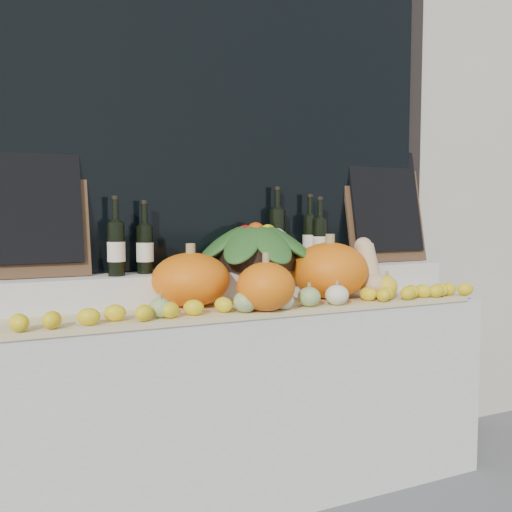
% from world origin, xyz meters
% --- Properties ---
extents(storefront_facade, '(7.00, 0.94, 4.50)m').
position_xyz_m(storefront_facade, '(0.00, 2.25, 2.25)').
color(storefront_facade, beige).
rests_on(storefront_facade, ground).
extents(display_sill, '(2.30, 0.55, 0.88)m').
position_xyz_m(display_sill, '(0.00, 1.52, 0.44)').
color(display_sill, silver).
rests_on(display_sill, ground).
extents(rear_tier, '(2.30, 0.25, 0.16)m').
position_xyz_m(rear_tier, '(0.00, 1.68, 0.96)').
color(rear_tier, silver).
rests_on(rear_tier, display_sill).
extents(straw_bedding, '(2.10, 0.32, 0.02)m').
position_xyz_m(straw_bedding, '(0.00, 1.40, 0.89)').
color(straw_bedding, tan).
rests_on(straw_bedding, display_sill).
extents(pumpkin_left, '(0.41, 0.41, 0.23)m').
position_xyz_m(pumpkin_left, '(-0.28, 1.52, 1.02)').
color(pumpkin_left, orange).
rests_on(pumpkin_left, straw_bedding).
extents(pumpkin_right, '(0.46, 0.46, 0.27)m').
position_xyz_m(pumpkin_right, '(0.39, 1.46, 1.04)').
color(pumpkin_right, orange).
rests_on(pumpkin_right, straw_bedding).
extents(pumpkin_center, '(0.28, 0.28, 0.20)m').
position_xyz_m(pumpkin_center, '(-0.04, 1.28, 1.01)').
color(pumpkin_center, orange).
rests_on(pumpkin_center, straw_bedding).
extents(butternut_squash, '(0.13, 0.20, 0.29)m').
position_xyz_m(butternut_squash, '(0.60, 1.42, 1.03)').
color(butternut_squash, '#DAB080').
rests_on(butternut_squash, straw_bedding).
extents(decorative_gourds, '(1.21, 0.17, 0.14)m').
position_xyz_m(decorative_gourds, '(0.13, 1.30, 0.95)').
color(decorative_gourds, '#377222').
rests_on(decorative_gourds, straw_bedding).
extents(lemon_heap, '(2.20, 0.16, 0.06)m').
position_xyz_m(lemon_heap, '(0.00, 1.29, 0.94)').
color(lemon_heap, yellow).
rests_on(lemon_heap, straw_bedding).
extents(produce_bowl, '(0.62, 0.62, 0.23)m').
position_xyz_m(produce_bowl, '(0.10, 1.66, 1.15)').
color(produce_bowl, black).
rests_on(produce_bowl, rear_tier).
extents(wine_bottle_far_left, '(0.08, 0.08, 0.34)m').
position_xyz_m(wine_bottle_far_left, '(-0.57, 1.64, 1.16)').
color(wine_bottle_far_left, black).
rests_on(wine_bottle_far_left, rear_tier).
extents(wine_bottle_near_left, '(0.08, 0.08, 0.33)m').
position_xyz_m(wine_bottle_near_left, '(-0.44, 1.68, 1.15)').
color(wine_bottle_near_left, black).
rests_on(wine_bottle_near_left, rear_tier).
extents(wine_bottle_tall, '(0.08, 0.08, 0.40)m').
position_xyz_m(wine_bottle_tall, '(0.24, 1.71, 1.19)').
color(wine_bottle_tall, black).
rests_on(wine_bottle_tall, rear_tier).
extents(wine_bottle_near_right, '(0.08, 0.08, 0.36)m').
position_xyz_m(wine_bottle_near_right, '(0.43, 1.70, 1.17)').
color(wine_bottle_near_right, black).
rests_on(wine_bottle_near_right, rear_tier).
extents(wine_bottle_far_right, '(0.08, 0.08, 0.35)m').
position_xyz_m(wine_bottle_far_right, '(0.45, 1.66, 1.16)').
color(wine_bottle_far_right, black).
rests_on(wine_bottle_far_right, rear_tier).
extents(chalkboard_left, '(0.50, 0.15, 0.61)m').
position_xyz_m(chalkboard_left, '(-0.92, 1.74, 1.36)').
color(chalkboard_left, '#4C331E').
rests_on(chalkboard_left, rear_tier).
extents(chalkboard_right, '(0.50, 0.15, 0.61)m').
position_xyz_m(chalkboard_right, '(0.92, 1.74, 1.36)').
color(chalkboard_right, '#4C331E').
rests_on(chalkboard_right, rear_tier).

